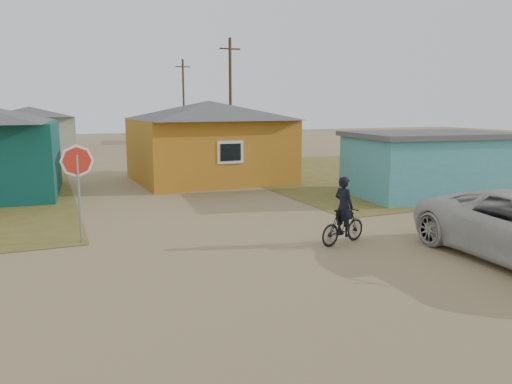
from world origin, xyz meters
TOP-DOWN VIEW (x-y plane):
  - ground at (0.00, 0.00)m, footprint 120.00×120.00m
  - grass_ne at (14.00, 13.00)m, footprint 20.00×18.00m
  - house_yellow at (2.50, 14.00)m, footprint 7.72×6.76m
  - shed_turquoise at (9.50, 6.50)m, footprint 6.71×4.93m
  - house_pale_west at (-6.00, 34.00)m, footprint 7.04×6.15m
  - house_beige_east at (10.00, 40.00)m, footprint 6.95×6.05m
  - utility_pole_near at (6.50, 22.00)m, footprint 1.40×0.20m
  - utility_pole_far at (7.50, 38.00)m, footprint 1.40×0.20m
  - stop_sign at (-4.17, 4.32)m, footprint 0.84×0.29m
  - cyclist at (2.28, 1.51)m, footprint 1.68×0.89m

SIDE VIEW (x-z plane):
  - ground at x=0.00m, z-range 0.00..0.00m
  - grass_ne at x=14.00m, z-range 0.00..0.01m
  - cyclist at x=2.28m, z-range -0.25..1.58m
  - shed_turquoise at x=9.50m, z-range 0.01..2.61m
  - house_pale_west at x=-6.00m, z-range 0.06..3.66m
  - house_beige_east at x=10.00m, z-range 0.06..3.66m
  - stop_sign at x=-4.17m, z-range 0.61..3.27m
  - house_yellow at x=2.50m, z-range 0.05..3.95m
  - utility_pole_near at x=6.50m, z-range 0.14..8.14m
  - utility_pole_far at x=7.50m, z-range 0.14..8.14m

